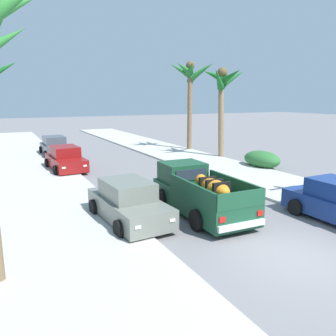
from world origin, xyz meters
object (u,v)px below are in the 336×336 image
(car_left_near, at_px, (66,159))
(car_right_near, at_px, (128,203))
(car_left_mid, at_px, (55,147))
(palm_tree_left_mid, at_px, (191,78))
(pickup_truck, at_px, (199,193))
(hedge_bush, at_px, (262,159))
(palm_tree_left_back, at_px, (223,87))

(car_left_near, height_order, car_right_near, same)
(car_left_mid, height_order, palm_tree_left_mid, palm_tree_left_mid)
(palm_tree_left_mid, bearing_deg, car_left_mid, 167.92)
(pickup_truck, distance_m, car_left_mid, 17.21)
(car_right_near, bearing_deg, pickup_truck, -7.83)
(hedge_bush, bearing_deg, car_left_near, 157.21)
(palm_tree_left_back, bearing_deg, hedge_bush, -88.31)
(pickup_truck, height_order, hedge_bush, pickup_truck)
(car_right_near, distance_m, palm_tree_left_mid, 18.79)
(pickup_truck, distance_m, car_right_near, 2.85)
(car_right_near, height_order, palm_tree_left_mid, palm_tree_left_mid)
(car_left_mid, xyz_separation_m, palm_tree_left_back, (11.26, -6.76, 4.61))
(car_right_near, bearing_deg, hedge_bush, 25.51)
(car_left_mid, relative_size, palm_tree_left_back, 0.63)
(car_left_near, xyz_separation_m, car_right_near, (0.36, -10.33, 0.00))
(car_left_mid, distance_m, palm_tree_left_back, 13.92)
(car_right_near, relative_size, palm_tree_left_mid, 0.57)
(car_right_near, bearing_deg, car_left_mid, 90.16)
(car_left_mid, height_order, palm_tree_left_back, palm_tree_left_back)
(car_left_near, height_order, palm_tree_left_back, palm_tree_left_back)
(palm_tree_left_back, bearing_deg, car_right_near, -138.79)
(palm_tree_left_back, bearing_deg, pickup_truck, -129.43)
(car_left_mid, height_order, hedge_bush, car_left_mid)
(car_right_near, xyz_separation_m, palm_tree_left_back, (11.21, 9.82, 4.61))
(palm_tree_left_mid, bearing_deg, car_right_near, -127.82)
(hedge_bush, bearing_deg, car_left_mid, 135.56)
(car_left_near, xyz_separation_m, palm_tree_left_back, (11.57, -0.51, 4.61))
(car_left_near, relative_size, palm_tree_left_back, 0.64)
(car_left_mid, bearing_deg, pickup_truck, -80.42)
(car_left_near, bearing_deg, pickup_truck, -73.49)
(car_left_near, bearing_deg, palm_tree_left_mid, 18.82)
(palm_tree_left_back, relative_size, hedge_bush, 2.41)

